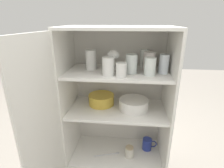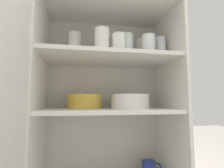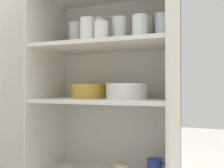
% 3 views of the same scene
% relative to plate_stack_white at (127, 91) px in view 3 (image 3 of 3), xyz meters
% --- Properties ---
extents(cupboard_back_panel, '(0.75, 0.02, 1.26)m').
position_rel_plate_stack_white_xyz_m(cupboard_back_panel, '(-0.12, 0.20, -0.10)').
color(cupboard_back_panel, silver).
rests_on(cupboard_back_panel, ground_plane).
extents(cupboard_side_left, '(0.02, 0.41, 1.26)m').
position_rel_plate_stack_white_xyz_m(cupboard_side_left, '(-0.49, 0.00, -0.10)').
color(cupboard_side_left, white).
rests_on(cupboard_side_left, ground_plane).
extents(cupboard_side_right, '(0.02, 0.41, 1.26)m').
position_rel_plate_stack_white_xyz_m(cupboard_side_right, '(0.24, 0.00, -0.10)').
color(cupboard_side_right, white).
rests_on(cupboard_side_right, ground_plane).
extents(shelf_board_middle, '(0.71, 0.37, 0.02)m').
position_rel_plate_stack_white_xyz_m(shelf_board_middle, '(-0.12, 0.00, -0.05)').
color(shelf_board_middle, white).
extents(shelf_board_upper, '(0.71, 0.37, 0.02)m').
position_rel_plate_stack_white_xyz_m(shelf_board_upper, '(-0.12, 0.00, 0.24)').
color(shelf_board_upper, white).
extents(tumbler_glass_0, '(0.07, 0.07, 0.09)m').
position_rel_plate_stack_white_xyz_m(tumbler_glass_0, '(-0.09, -0.13, 0.30)').
color(tumbler_glass_0, white).
rests_on(tumbler_glass_0, shelf_board_upper).
extents(tumbler_glass_1, '(0.08, 0.08, 0.14)m').
position_rel_plate_stack_white_xyz_m(tumbler_glass_1, '(-0.32, 0.03, 0.32)').
color(tumbler_glass_1, white).
rests_on(tumbler_glass_1, shelf_board_upper).
extents(tumbler_glass_2, '(0.07, 0.07, 0.12)m').
position_rel_plate_stack_white_xyz_m(tumbler_glass_2, '(0.09, -0.07, 0.31)').
color(tumbler_glass_2, white).
rests_on(tumbler_glass_2, shelf_board_upper).
extents(tumbler_glass_3, '(0.08, 0.08, 0.12)m').
position_rel_plate_stack_white_xyz_m(tumbler_glass_3, '(-0.17, -0.11, 0.31)').
color(tumbler_glass_3, white).
rests_on(tumbler_glass_3, shelf_board_upper).
extents(tumbler_glass_4, '(0.08, 0.08, 0.13)m').
position_rel_plate_stack_white_xyz_m(tumbler_glass_4, '(-0.03, -0.04, 0.32)').
color(tumbler_glass_4, white).
rests_on(tumbler_glass_4, shelf_board_upper).
extents(tumbler_glass_5, '(0.08, 0.08, 0.13)m').
position_rel_plate_stack_white_xyz_m(tumbler_glass_5, '(0.09, 0.04, 0.32)').
color(tumbler_glass_5, silver).
rests_on(tumbler_glass_5, shelf_board_upper).
extents(tumbler_glass_6, '(0.07, 0.07, 0.13)m').
position_rel_plate_stack_white_xyz_m(tumbler_glass_6, '(0.18, -0.02, 0.32)').
color(tumbler_glass_6, white).
rests_on(tumbler_glass_6, shelf_board_upper).
extents(tumbler_glass_7, '(0.06, 0.06, 0.13)m').
position_rel_plate_stack_white_xyz_m(tumbler_glass_7, '(0.07, 0.12, 0.32)').
color(tumbler_glass_7, white).
rests_on(tumbler_glass_7, shelf_board_upper).
extents(wine_glass_0, '(0.08, 0.08, 0.15)m').
position_rel_plate_stack_white_xyz_m(wine_glass_0, '(-0.15, -0.02, 0.36)').
color(wine_glass_0, white).
rests_on(wine_glass_0, shelf_board_upper).
extents(plate_stack_white, '(0.22, 0.22, 0.08)m').
position_rel_plate_stack_white_xyz_m(plate_stack_white, '(0.00, 0.00, 0.00)').
color(plate_stack_white, white).
rests_on(plate_stack_white, shelf_board_middle).
extents(mixing_bowl_large, '(0.20, 0.20, 0.08)m').
position_rel_plate_stack_white_xyz_m(mixing_bowl_large, '(-0.25, 0.06, 0.00)').
color(mixing_bowl_large, gold).
rests_on(mixing_bowl_large, shelf_board_middle).
extents(coffee_mug_primary, '(0.12, 0.08, 0.10)m').
position_rel_plate_stack_white_xyz_m(coffee_mug_primary, '(0.13, 0.06, -0.40)').
color(coffee_mug_primary, '#283893').
rests_on(coffee_mug_primary, shelf_board_lower).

